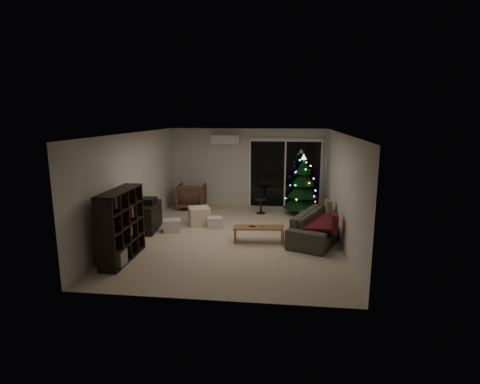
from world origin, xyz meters
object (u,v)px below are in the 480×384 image
Objects in this scene: christmas_tree at (303,185)px; sofa at (320,226)px; coffee_table at (259,234)px; media_cabinet at (149,217)px; armchair at (191,196)px; bookshelf at (113,225)px.

sofa is at bearing -81.87° from christmas_tree.
media_cabinet is at bearing 162.95° from coffee_table.
sofa is 1.93× the size of coffee_table.
coffee_table is at bearing 125.59° from armchair.
coffee_table is 2.96m from christmas_tree.
sofa is 1.25× the size of christmas_tree.
bookshelf is 1.69× the size of armchair.
media_cabinet reaches higher than sofa.
armchair reaches higher than coffee_table.
media_cabinet is at bearing 75.07° from armchair.
armchair is at bearing 106.97° from bookshelf.
bookshelf reaches higher than armchair.
media_cabinet is at bearing 109.81° from sofa.
media_cabinet is (0.00, 2.00, -0.38)m from bookshelf.
coffee_table is (2.35, -2.98, -0.21)m from armchair.
armchair is 4.59m from sofa.
bookshelf is 2.04m from media_cabinet.
coffee_table is at bearing -112.70° from christmas_tree.
armchair is at bearing 174.64° from christmas_tree.
christmas_tree is at bearing 69.34° from bookshelf.
armchair reaches higher than sofa.
armchair is 0.48× the size of christmas_tree.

